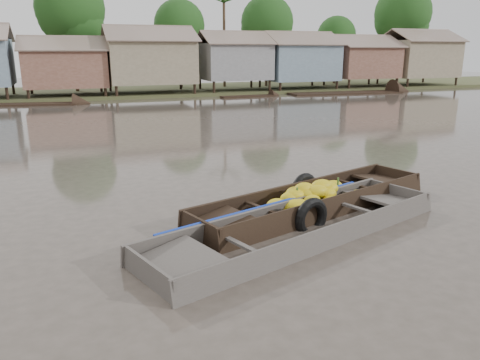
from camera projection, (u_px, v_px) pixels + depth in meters
name	position (u px, v px, depth m)	size (l,w,h in m)	color
ground	(276.00, 222.00, 9.94)	(120.00, 120.00, 0.00)	#453D35
riverbank	(151.00, 56.00, 38.92)	(120.00, 12.47, 10.22)	#384723
banana_boat	(312.00, 201.00, 10.67)	(6.55, 3.39, 0.91)	black
viewer_boat	(299.00, 232.00, 9.27)	(6.98, 3.81, 0.55)	#49423E
distant_boats	(246.00, 101.00, 34.29)	(46.56, 17.23, 0.35)	black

